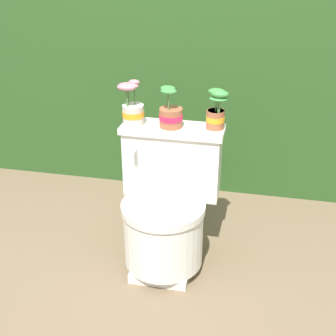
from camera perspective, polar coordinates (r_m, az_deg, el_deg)
name	(u,v)px	position (r m, az deg, el deg)	size (l,w,h in m)	color
ground_plane	(151,262)	(2.47, -2.13, -11.38)	(12.00, 12.00, 0.00)	brown
hedge_backdrop	(194,44)	(3.26, 3.18, 14.83)	(2.94, 0.89, 1.71)	#284C1E
toilet	(167,208)	(2.32, -0.17, -4.94)	(0.50, 0.51, 0.68)	silver
potted_plant_left	(132,108)	(2.28, -4.39, 7.33)	(0.12, 0.11, 0.22)	beige
potted_plant_midleft	(171,114)	(2.24, 0.32, 6.62)	(0.12, 0.12, 0.20)	#9E5638
potted_plant_middle	(216,112)	(2.22, 5.91, 6.87)	(0.10, 0.10, 0.20)	#9E5638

